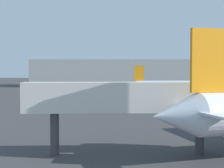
# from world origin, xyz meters

# --- Properties ---
(airplane_distant) EXTENTS (24.55, 22.59, 8.00)m
(airplane_distant) POSITION_xyz_m (15.83, 67.26, 3.03)
(airplane_distant) COLOR #B2BCCC
(airplane_distant) RESTS_ON ground_plane
(jet_bridge) EXTENTS (18.90, 3.32, 5.97)m
(jet_bridge) POSITION_xyz_m (5.28, 11.79, 4.46)
(jet_bridge) COLOR silver
(jet_bridge) RESTS_ON ground_plane
(terminal_building) EXTENTS (83.29, 27.12, 11.40)m
(terminal_building) POSITION_xyz_m (7.14, 129.68, 5.70)
(terminal_building) COLOR #B7B7B2
(terminal_building) RESTS_ON ground_plane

